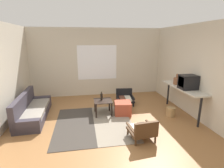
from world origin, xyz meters
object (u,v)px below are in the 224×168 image
(clay_vase, at_px, (178,81))
(wicker_basket, at_px, (171,112))
(crt_television, at_px, (188,82))
(couch, at_px, (32,111))
(coffee_table, at_px, (103,104))
(glass_bottle, at_px, (102,97))
(ottoman_orange, at_px, (123,108))
(console_shelf, at_px, (183,90))
(armchair_by_window, at_px, (125,97))
(armchair_striped_foreground, at_px, (143,130))

(clay_vase, relative_size, wicker_basket, 1.17)
(crt_television, bearing_deg, couch, 170.83)
(coffee_table, xyz_separation_m, glass_bottle, (-0.03, 0.07, 0.20))
(ottoman_orange, bearing_deg, glass_bottle, 166.34)
(couch, xyz_separation_m, console_shelf, (4.47, -0.50, 0.56))
(glass_bottle, bearing_deg, crt_television, -15.69)
(console_shelf, bearing_deg, clay_vase, 90.00)
(armchair_by_window, bearing_deg, armchair_striped_foreground, -94.18)
(crt_television, bearing_deg, armchair_by_window, 136.69)
(couch, bearing_deg, glass_bottle, -1.25)
(coffee_table, xyz_separation_m, armchair_by_window, (0.89, 0.80, -0.13))
(crt_television, height_order, glass_bottle, crt_television)
(console_shelf, height_order, clay_vase, clay_vase)
(coffee_table, height_order, ottoman_orange, coffee_table)
(couch, xyz_separation_m, wicker_basket, (4.08, -0.60, -0.08))
(armchair_striped_foreground, height_order, wicker_basket, armchair_striped_foreground)
(ottoman_orange, xyz_separation_m, console_shelf, (1.78, -0.30, 0.59))
(console_shelf, height_order, glass_bottle, console_shelf)
(armchair_by_window, distance_m, clay_vase, 1.88)
(couch, xyz_separation_m, clay_vase, (4.47, -0.18, 0.77))
(glass_bottle, relative_size, wicker_basket, 0.92)
(coffee_table, bearing_deg, armchair_by_window, 42.01)
(couch, distance_m, coffee_table, 2.10)
(coffee_table, bearing_deg, clay_vase, -1.35)
(glass_bottle, distance_m, wicker_basket, 2.14)
(armchair_by_window, xyz_separation_m, console_shelf, (1.49, -1.18, 0.56))
(glass_bottle, bearing_deg, console_shelf, -10.65)
(armchair_by_window, relative_size, console_shelf, 0.38)
(clay_vase, relative_size, glass_bottle, 1.26)
(crt_television, height_order, clay_vase, crt_television)
(clay_vase, bearing_deg, couch, 177.75)
(armchair_by_window, xyz_separation_m, ottoman_orange, (-0.29, -0.88, -0.03))
(armchair_by_window, distance_m, console_shelf, 1.98)
(couch, height_order, crt_television, crt_television)
(coffee_table, xyz_separation_m, clay_vase, (2.38, -0.06, 0.64))
(couch, height_order, glass_bottle, couch)
(crt_television, relative_size, glass_bottle, 1.78)
(couch, relative_size, clay_vase, 6.24)
(wicker_basket, bearing_deg, console_shelf, 14.99)
(coffee_table, height_order, glass_bottle, glass_bottle)
(couch, bearing_deg, armchair_by_window, 12.87)
(console_shelf, relative_size, clay_vase, 5.59)
(armchair_striped_foreground, height_order, console_shelf, console_shelf)
(couch, bearing_deg, clay_vase, -2.25)
(coffee_table, xyz_separation_m, ottoman_orange, (0.60, -0.08, -0.16))
(clay_vase, bearing_deg, crt_television, -90.33)
(couch, distance_m, ottoman_orange, 2.70)
(console_shelf, relative_size, crt_television, 3.96)
(console_shelf, bearing_deg, couch, 173.64)
(coffee_table, xyz_separation_m, crt_television, (2.38, -0.60, 0.72))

